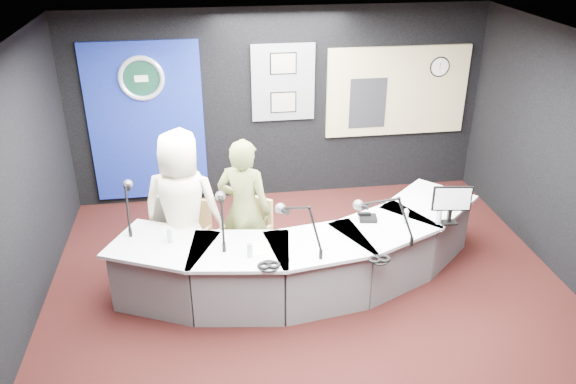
{
  "coord_description": "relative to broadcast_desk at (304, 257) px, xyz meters",
  "views": [
    {
      "loc": [
        -1.05,
        -4.97,
        3.99
      ],
      "look_at": [
        -0.2,
        0.8,
        1.1
      ],
      "focal_mm": 36.0,
      "sensor_mm": 36.0,
      "label": 1
    }
  ],
  "objects": [
    {
      "name": "ground",
      "position": [
        0.05,
        -0.55,
        -0.38
      ],
      "size": [
        6.0,
        6.0,
        0.0
      ],
      "primitive_type": "plane",
      "color": "black",
      "rests_on": "ground"
    },
    {
      "name": "ceiling",
      "position": [
        0.05,
        -0.55,
        2.42
      ],
      "size": [
        6.0,
        6.0,
        0.02
      ],
      "primitive_type": "cube",
      "color": "silver",
      "rests_on": "ground"
    },
    {
      "name": "wall_back",
      "position": [
        0.05,
        2.45,
        1.02
      ],
      "size": [
        6.0,
        0.02,
        2.8
      ],
      "primitive_type": "cube",
      "color": "black",
      "rests_on": "ground"
    },
    {
      "name": "wall_left",
      "position": [
        -2.95,
        -0.55,
        1.02
      ],
      "size": [
        0.02,
        6.0,
        2.8
      ],
      "primitive_type": "cube",
      "color": "black",
      "rests_on": "ground"
    },
    {
      "name": "broadcast_desk",
      "position": [
        0.0,
        0.0,
        0.0
      ],
      "size": [
        4.5,
        1.9,
        0.75
      ],
      "primitive_type": null,
      "color": "silver",
      "rests_on": "ground"
    },
    {
      "name": "backdrop_panel",
      "position": [
        -1.85,
        2.42,
        0.88
      ],
      "size": [
        1.6,
        0.05,
        2.3
      ],
      "primitive_type": "cube",
      "color": "navy",
      "rests_on": "wall_back"
    },
    {
      "name": "agency_seal",
      "position": [
        -1.85,
        2.38,
        1.52
      ],
      "size": [
        0.63,
        0.07,
        0.63
      ],
      "primitive_type": "torus",
      "rotation": [
        1.57,
        0.0,
        0.0
      ],
      "color": "silver",
      "rests_on": "backdrop_panel"
    },
    {
      "name": "seal_center",
      "position": [
        -1.85,
        2.38,
        1.52
      ],
      "size": [
        0.48,
        0.01,
        0.48
      ],
      "primitive_type": "cylinder",
      "rotation": [
        1.57,
        0.0,
        0.0
      ],
      "color": "#0E3323",
      "rests_on": "backdrop_panel"
    },
    {
      "name": "pinboard",
      "position": [
        0.1,
        2.42,
        1.38
      ],
      "size": [
        0.9,
        0.04,
        1.1
      ],
      "primitive_type": "cube",
      "color": "slate",
      "rests_on": "wall_back"
    },
    {
      "name": "framed_photo_upper",
      "position": [
        0.1,
        2.39,
        1.65
      ],
      "size": [
        0.34,
        0.02,
        0.27
      ],
      "primitive_type": "cube",
      "color": "gray",
      "rests_on": "pinboard"
    },
    {
      "name": "framed_photo_lower",
      "position": [
        0.1,
        2.39,
        1.09
      ],
      "size": [
        0.34,
        0.02,
        0.27
      ],
      "primitive_type": "cube",
      "color": "gray",
      "rests_on": "pinboard"
    },
    {
      "name": "booth_window_frame",
      "position": [
        1.8,
        2.42,
        1.18
      ],
      "size": [
        2.12,
        0.06,
        1.32
      ],
      "primitive_type": "cube",
      "color": "tan",
      "rests_on": "wall_back"
    },
    {
      "name": "booth_glow",
      "position": [
        1.8,
        2.41,
        1.18
      ],
      "size": [
        2.0,
        0.02,
        1.2
      ],
      "primitive_type": "cube",
      "color": "#FFD5A1",
      "rests_on": "booth_window_frame"
    },
    {
      "name": "equipment_rack",
      "position": [
        1.35,
        2.39,
        1.03
      ],
      "size": [
        0.55,
        0.02,
        0.75
      ],
      "primitive_type": "cube",
      "color": "black",
      "rests_on": "booth_window_frame"
    },
    {
      "name": "wall_clock",
      "position": [
        2.4,
        2.39,
        1.52
      ],
      "size": [
        0.28,
        0.01,
        0.28
      ],
      "primitive_type": "cylinder",
      "rotation": [
        1.57,
        0.0,
        0.0
      ],
      "color": "white",
      "rests_on": "booth_window_frame"
    },
    {
      "name": "armchair_left",
      "position": [
        -1.35,
        0.35,
        0.1
      ],
      "size": [
        0.72,
        0.72,
        0.94
      ],
      "primitive_type": null,
      "rotation": [
        0.0,
        0.0,
        -0.48
      ],
      "color": "#A57F4B",
      "rests_on": "ground"
    },
    {
      "name": "armchair_right",
      "position": [
        -0.65,
        0.31,
        0.07
      ],
      "size": [
        0.7,
        0.7,
        0.89
      ],
      "primitive_type": null,
      "rotation": [
        0.0,
        0.0,
        -0.67
      ],
      "color": "#A57F4B",
      "rests_on": "ground"
    },
    {
      "name": "draped_jacket",
      "position": [
        -1.48,
        0.58,
        0.24
      ],
      "size": [
        0.49,
        0.32,
        0.7
      ],
      "primitive_type": "cube",
      "rotation": [
        0.0,
        0.0,
        -0.48
      ],
      "color": "gray",
      "rests_on": "armchair_left"
    },
    {
      "name": "person_man",
      "position": [
        -1.35,
        0.35,
        0.55
      ],
      "size": [
        1.01,
        0.77,
        1.86
      ],
      "primitive_type": "imported",
      "rotation": [
        0.0,
        0.0,
        2.93
      ],
      "color": "#FFF4CB",
      "rests_on": "ground"
    },
    {
      "name": "person_woman",
      "position": [
        -0.65,
        0.31,
        0.5
      ],
      "size": [
        0.75,
        0.64,
        1.74
      ],
      "primitive_type": "imported",
      "rotation": [
        0.0,
        0.0,
        2.72
      ],
      "color": "olive",
      "rests_on": "ground"
    },
    {
      "name": "computer_monitor",
      "position": [
        1.65,
        -0.11,
        0.7
      ],
      "size": [
        0.46,
        0.1,
        0.31
      ],
      "primitive_type": "cube",
      "rotation": [
        0.0,
        0.0,
        -0.15
      ],
      "color": "black",
      "rests_on": "broadcast_desk"
    },
    {
      "name": "desk_phone",
      "position": [
        0.76,
        0.09,
        0.4
      ],
      "size": [
        0.22,
        0.19,
        0.05
      ],
      "primitive_type": "cube",
      "rotation": [
        0.0,
        0.0,
        -0.16
      ],
      "color": "black",
      "rests_on": "broadcast_desk"
    },
    {
      "name": "headphones_near",
      "position": [
        0.65,
        -0.75,
        0.39
      ],
      "size": [
        0.21,
        0.21,
        0.04
      ],
      "primitive_type": "torus",
      "color": "black",
      "rests_on": "broadcast_desk"
    },
    {
      "name": "headphones_far",
      "position": [
        -0.48,
        -0.7,
        0.39
      ],
      "size": [
        0.24,
        0.24,
        0.04
      ],
      "primitive_type": "torus",
      "color": "black",
      "rests_on": "broadcast_desk"
    },
    {
      "name": "paper_stack",
      "position": [
        -1.47,
        0.19,
        0.38
      ],
      "size": [
        0.33,
        0.38,
        0.0
      ],
      "primitive_type": "cube",
      "rotation": [
        0.0,
        0.0,
        0.4
      ],
      "color": "white",
      "rests_on": "broadcast_desk"
    },
    {
      "name": "notepad",
      "position": [
        -0.53,
        -0.33,
        0.38
      ],
      "size": [
        0.23,
        0.31,
        0.0
      ],
      "primitive_type": "cube",
      "rotation": [
        0.0,
        0.0,
        0.1
      ],
      "color": "white",
      "rests_on": "broadcast_desk"
    },
    {
      "name": "boom_mic_a",
      "position": [
        -1.94,
        0.43,
        0.68
      ],
      "size": [
        0.17,
        0.74,
        0.6
      ],
      "primitive_type": null,
      "color": "black",
      "rests_on": "broadcast_desk"
    },
    {
      "name": "boom_mic_b",
      "position": [
        -0.91,
        -0.03,
        0.68
      ],
      "size": [
        0.16,
        0.74,
        0.6
      ],
      "primitive_type": null,
      "color": "black",
      "rests_on": "broadcast_desk"
    },
    {
      "name": "boom_mic_c",
      "position": [
        -0.11,
        -0.37,
        0.68
      ],
      "size": [
        0.47,
        0.63,
        0.6
      ],
      "primitive_type": null,
      "color": "black",
      "rests_on": "broadcast_desk"
    },
    {
      "name": "boom_mic_d",
      "position": [
        0.81,
        -0.33,
        0.68
      ],
      "size": [
        0.63,
        0.48,
        0.6
      ],
      "primitive_type": null,
      "color": "black",
      "rests_on": "broadcast_desk"
    },
    {
      "name": "water_bottles",
      "position": [
        0.03,
        -0.26,
        0.46
      ],
      "size": [
        3.07,
        0.51,
        0.18
      ],
      "primitive_type": null,
      "color": "silver",
      "rests_on": "broadcast_desk"
    }
  ]
}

